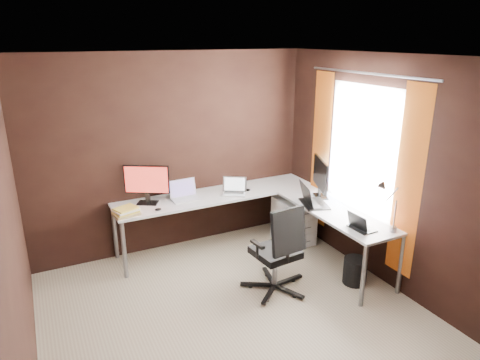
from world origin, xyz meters
name	(u,v)px	position (x,y,z in m)	size (l,w,h in m)	color
room	(265,189)	(0.34, 0.07, 1.28)	(3.60, 3.60, 2.50)	#BAAF91
desk	(260,205)	(0.84, 1.04, 0.68)	(2.65, 2.25, 0.73)	white
drawer_pedestal	(294,221)	(1.43, 1.15, 0.30)	(0.42, 0.50, 0.60)	white
monitor_left	(147,182)	(-0.41, 1.59, 1.00)	(0.49, 0.30, 0.48)	black
monitor_right	(320,176)	(1.58, 0.83, 1.01)	(0.26, 0.57, 0.49)	black
laptop_white	(184,195)	(0.04, 1.53, 0.78)	(0.35, 0.26, 0.23)	white
laptop_silver	(234,190)	(0.67, 1.42, 0.78)	(0.38, 0.35, 0.21)	silver
laptop_black_big	(311,200)	(1.33, 0.65, 0.79)	(0.39, 0.47, 0.27)	black
laptop_black_small	(360,226)	(1.38, -0.15, 0.77)	(0.20, 0.28, 0.18)	black
book_stack	(126,211)	(-0.73, 1.34, 0.77)	(0.31, 0.28, 0.09)	tan
mouse_left	(158,209)	(-0.37, 1.30, 0.75)	(0.08, 0.05, 0.03)	black
mouse_corner	(248,190)	(0.87, 1.42, 0.74)	(0.07, 0.05, 0.03)	black
desk_lamp	(387,201)	(1.58, -0.28, 1.06)	(0.18, 0.21, 0.53)	slate
office_chair	(277,266)	(0.61, 0.23, 0.30)	(0.57, 0.57, 1.02)	black
wastebasket	(355,271)	(1.47, -0.04, 0.15)	(0.26, 0.26, 0.30)	black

